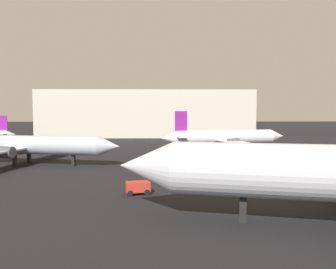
{
  "coord_description": "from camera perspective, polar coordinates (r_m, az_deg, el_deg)",
  "views": [
    {
      "loc": [
        -1.78,
        -9.72,
        8.23
      ],
      "look_at": [
        -0.26,
        54.58,
        3.98
      ],
      "focal_mm": 35.27,
      "sensor_mm": 36.0,
      "label": 1
    }
  ],
  "objects": [
    {
      "name": "airplane_on_taxiway",
      "position": [
        56.74,
        -23.28,
        -1.64
      ],
      "size": [
        30.11,
        27.31,
        9.82
      ],
      "rotation": [
        0.0,
        0.0,
        -0.2
      ],
      "color": "#B2BCCC",
      "rests_on": "ground_plane"
    },
    {
      "name": "baggage_cart",
      "position": [
        33.76,
        -5.24,
        -9.03
      ],
      "size": [
        2.62,
        1.83,
        1.3
      ],
      "rotation": [
        0.0,
        0.0,
        0.22
      ],
      "color": "red",
      "rests_on": "ground_plane"
    },
    {
      "name": "airplane_distant",
      "position": [
        69.67,
        9.75,
        -0.48
      ],
      "size": [
        27.47,
        24.29,
        8.56
      ],
      "rotation": [
        0.0,
        0.0,
        0.24
      ],
      "color": "white",
      "rests_on": "ground_plane"
    },
    {
      "name": "terminal_building",
      "position": [
        120.04,
        -3.61,
        3.6
      ],
      "size": [
        71.82,
        27.35,
        15.74
      ],
      "primitive_type": "cube",
      "color": "beige",
      "rests_on": "ground_plane"
    }
  ]
}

